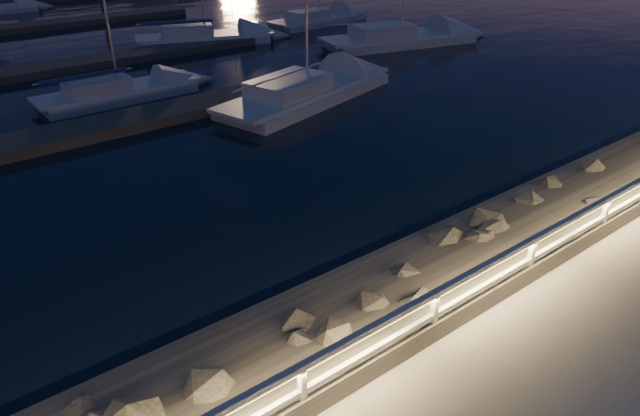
# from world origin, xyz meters

# --- Properties ---
(ground) EXTENTS (400.00, 400.00, 0.00)m
(ground) POSITION_xyz_m (0.00, 0.00, 0.00)
(ground) COLOR #ADA79C
(ground) RESTS_ON ground
(harbor_water) EXTENTS (400.00, 440.00, 0.60)m
(harbor_water) POSITION_xyz_m (0.00, 31.22, -0.97)
(harbor_water) COLOR black
(harbor_water) RESTS_ON ground
(guard_rail) EXTENTS (44.11, 0.12, 1.06)m
(guard_rail) POSITION_xyz_m (-0.07, -0.00, 0.77)
(guard_rail) COLOR white
(guard_rail) RESTS_ON ground
(floating_docks) EXTENTS (22.00, 36.00, 0.40)m
(floating_docks) POSITION_xyz_m (0.00, 32.50, -0.40)
(floating_docks) COLOR #514A43
(floating_docks) RESTS_ON ground
(sailboat_c) EXTENTS (8.45, 4.95, 13.88)m
(sailboat_c) POSITION_xyz_m (7.30, 27.22, -0.17)
(sailboat_c) COLOR silver
(sailboat_c) RESTS_ON ground
(sailboat_d) EXTENTS (9.87, 5.13, 16.08)m
(sailboat_d) POSITION_xyz_m (5.55, 14.33, -0.15)
(sailboat_d) COLOR silver
(sailboat_d) RESTS_ON ground
(sailboat_f) EXTENTS (7.16, 2.29, 12.10)m
(sailboat_f) POSITION_xyz_m (-0.90, 19.53, -0.18)
(sailboat_f) COLOR silver
(sailboat_f) RESTS_ON ground
(sailboat_h) EXTENTS (10.17, 5.14, 16.57)m
(sailboat_h) POSITION_xyz_m (16.43, 19.69, -0.14)
(sailboat_h) COLOR silver
(sailboat_h) RESTS_ON ground
(sailboat_l) EXTENTS (8.14, 3.24, 13.40)m
(sailboat_l) POSITION_xyz_m (16.55, 27.77, -0.20)
(sailboat_l) COLOR silver
(sailboat_l) RESTS_ON ground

